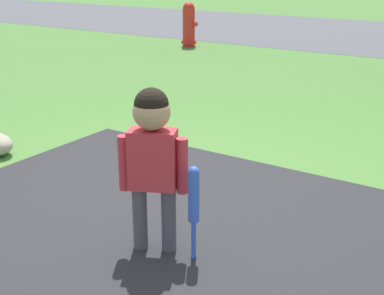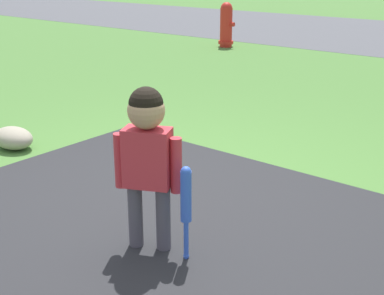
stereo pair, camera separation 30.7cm
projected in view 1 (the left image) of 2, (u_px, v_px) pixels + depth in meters
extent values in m
plane|color=#477533|center=(168.00, 197.00, 3.90)|extent=(60.00, 60.00, 0.00)
cylinder|color=#4C4751|center=(140.00, 218.00, 3.15)|extent=(0.09, 0.09, 0.40)
cylinder|color=#4C4751|center=(169.00, 220.00, 3.13)|extent=(0.09, 0.09, 0.40)
cube|color=#BF2D38|center=(153.00, 159.00, 3.01)|extent=(0.31, 0.25, 0.34)
cylinder|color=#BF2D38|center=(124.00, 163.00, 3.04)|extent=(0.07, 0.07, 0.33)
cylinder|color=#BF2D38|center=(182.00, 166.00, 3.00)|extent=(0.07, 0.07, 0.33)
sphere|color=tan|center=(152.00, 112.00, 2.92)|extent=(0.21, 0.21, 0.21)
sphere|color=black|center=(151.00, 105.00, 2.91)|extent=(0.19, 0.19, 0.19)
sphere|color=blue|center=(194.00, 256.00, 3.09)|extent=(0.03, 0.03, 0.03)
cylinder|color=blue|center=(194.00, 240.00, 3.06)|extent=(0.03, 0.03, 0.24)
cylinder|color=blue|center=(194.00, 197.00, 2.97)|extent=(0.06, 0.06, 0.30)
sphere|color=blue|center=(194.00, 172.00, 2.92)|extent=(0.06, 0.06, 0.06)
cylinder|color=red|center=(189.00, 27.00, 10.49)|extent=(0.24, 0.24, 0.75)
sphere|color=red|center=(189.00, 8.00, 10.36)|extent=(0.23, 0.23, 0.23)
cylinder|color=red|center=(189.00, 42.00, 10.58)|extent=(0.30, 0.30, 0.06)
cylinder|color=red|center=(194.00, 24.00, 10.39)|extent=(0.11, 0.08, 0.08)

